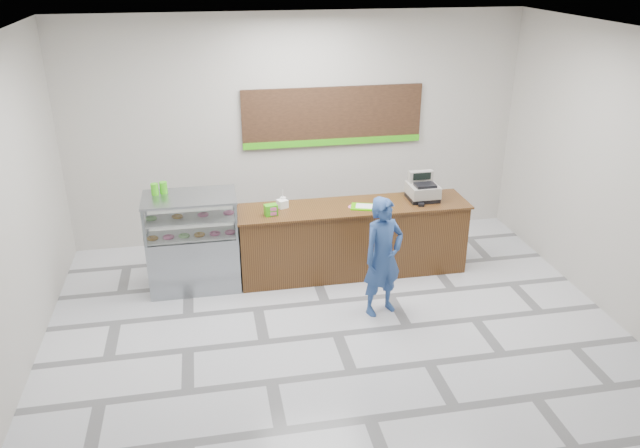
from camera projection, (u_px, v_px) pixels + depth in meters
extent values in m
plane|color=silver|center=(337.00, 334.00, 7.58)|extent=(7.00, 7.00, 0.00)
plane|color=beige|center=(297.00, 130.00, 9.57)|extent=(7.00, 0.00, 7.00)
plane|color=silver|center=(341.00, 36.00, 6.17)|extent=(7.00, 7.00, 0.00)
cube|color=#573416|center=(352.00, 240.00, 8.87)|extent=(3.20, 0.70, 1.00)
cube|color=#573416|center=(353.00, 207.00, 8.66)|extent=(3.26, 0.76, 0.03)
cube|color=gray|center=(195.00, 260.00, 8.53)|extent=(1.20, 0.70, 0.80)
cube|color=white|center=(191.00, 216.00, 8.27)|extent=(1.20, 0.70, 0.50)
cube|color=gray|center=(189.00, 197.00, 8.16)|extent=(1.22, 0.72, 0.03)
cube|color=silver|center=(192.00, 232.00, 8.36)|extent=(1.14, 0.64, 0.02)
cube|color=silver|center=(191.00, 215.00, 8.26)|extent=(1.14, 0.64, 0.02)
torus|color=#9F6E25|center=(153.00, 235.00, 8.17)|extent=(0.15, 0.15, 0.05)
torus|color=#D25A91|center=(169.00, 234.00, 8.20)|extent=(0.15, 0.15, 0.05)
torus|color=#89C970|center=(184.00, 233.00, 8.24)|extent=(0.15, 0.15, 0.05)
torus|color=#9F6E25|center=(199.00, 232.00, 8.27)|extent=(0.15, 0.15, 0.05)
torus|color=#D25A91|center=(215.00, 231.00, 8.31)|extent=(0.15, 0.15, 0.05)
torus|color=#D25A91|center=(230.00, 230.00, 8.34)|extent=(0.15, 0.15, 0.05)
torus|color=#89C970|center=(152.00, 214.00, 8.21)|extent=(0.15, 0.15, 0.05)
torus|color=#9F6E25|center=(178.00, 212.00, 8.26)|extent=(0.15, 0.15, 0.05)
torus|color=#D25A91|center=(203.00, 211.00, 8.32)|extent=(0.15, 0.15, 0.05)
torus|color=#D25A91|center=(228.00, 209.00, 8.38)|extent=(0.15, 0.15, 0.05)
cube|color=black|center=(333.00, 116.00, 9.55)|extent=(2.80, 0.05, 0.90)
cube|color=#3DBA15|center=(333.00, 142.00, 9.69)|extent=(2.80, 0.02, 0.10)
cube|color=black|center=(422.00, 197.00, 8.86)|extent=(0.40, 0.40, 0.06)
cube|color=gray|center=(423.00, 190.00, 8.82)|extent=(0.41, 0.43, 0.16)
cube|color=black|center=(425.00, 185.00, 8.70)|extent=(0.29, 0.21, 0.04)
cube|color=gray|center=(421.00, 176.00, 8.86)|extent=(0.34, 0.10, 0.16)
cube|color=black|center=(422.00, 176.00, 8.80)|extent=(0.26, 0.02, 0.10)
cube|color=black|center=(421.00, 203.00, 8.67)|extent=(0.12, 0.18, 0.04)
cube|color=#46CC00|center=(364.00, 207.00, 8.59)|extent=(0.41, 0.35, 0.02)
cube|color=white|center=(365.00, 206.00, 8.59)|extent=(0.29, 0.24, 0.00)
cube|color=white|center=(282.00, 204.00, 8.57)|extent=(0.17, 0.17, 0.11)
cylinder|color=silver|center=(283.00, 202.00, 8.62)|extent=(0.08, 0.08, 0.12)
cube|color=#3DBA15|center=(271.00, 210.00, 8.31)|extent=(0.19, 0.14, 0.15)
cylinder|color=#D25A91|center=(354.00, 207.00, 8.61)|extent=(0.18, 0.18, 0.00)
cylinder|color=#3DBA15|center=(155.00, 189.00, 8.17)|extent=(0.10, 0.10, 0.15)
cylinder|color=#3DBA15|center=(163.00, 188.00, 8.22)|extent=(0.10, 0.10, 0.16)
imported|color=navy|center=(383.00, 257.00, 7.76)|extent=(0.66, 0.55, 1.56)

